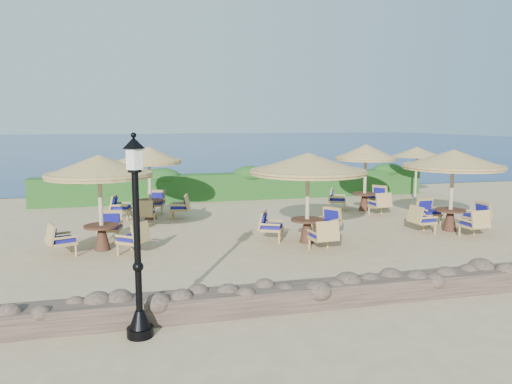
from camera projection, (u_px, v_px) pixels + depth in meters
name	position (u px, v px, depth m)	size (l,w,h in m)	color
ground	(288.00, 233.00, 16.02)	(120.00, 120.00, 0.00)	tan
sea	(159.00, 143.00, 83.17)	(160.00, 160.00, 0.00)	navy
hedge	(240.00, 186.00, 22.84)	(18.00, 0.90, 1.20)	#194516
stone_wall	(383.00, 288.00, 10.04)	(15.00, 0.65, 0.44)	brown
lamp_post	(137.00, 246.00, 8.10)	(0.44, 0.44, 3.31)	black
extra_parasol	(417.00, 152.00, 22.61)	(2.30, 2.30, 2.41)	#C8B18D
cafe_set_0	(100.00, 181.00, 13.62)	(2.91, 2.91, 2.65)	#C8B18D
cafe_set_1	(308.00, 174.00, 14.48)	(3.42, 3.42, 2.65)	#C8B18D
cafe_set_2	(453.00, 173.00, 16.07)	(3.21, 3.21, 2.65)	#C8B18D
cafe_set_3	(149.00, 173.00, 18.06)	(2.89, 2.89, 2.65)	#C8B18D
cafe_set_4	(365.00, 166.00, 19.75)	(2.76, 2.63, 2.65)	#C8B18D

